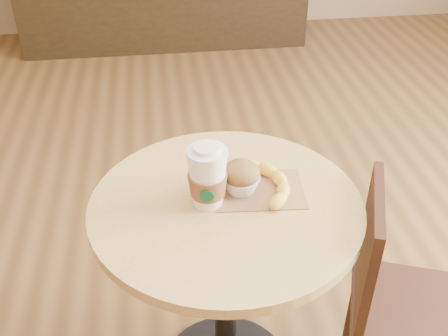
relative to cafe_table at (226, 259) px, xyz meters
name	(u,v)px	position (x,y,z in m)	size (l,w,h in m)	color
cafe_table	(226,259)	(0.00, 0.00, 0.00)	(0.72, 0.72, 0.75)	black
chair_right	(395,298)	(0.48, -0.12, -0.11)	(0.45, 0.45, 0.79)	#331B12
kraft_bag	(259,190)	(0.10, 0.04, 0.21)	(0.24, 0.18, 0.00)	#8F6845
coffee_cup	(207,179)	(-0.05, 0.00, 0.29)	(0.10, 0.11, 0.17)	white
muffin	(241,177)	(0.05, 0.04, 0.26)	(0.10, 0.10, 0.09)	silver
banana	(259,182)	(0.10, 0.04, 0.23)	(0.19, 0.24, 0.04)	yellow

